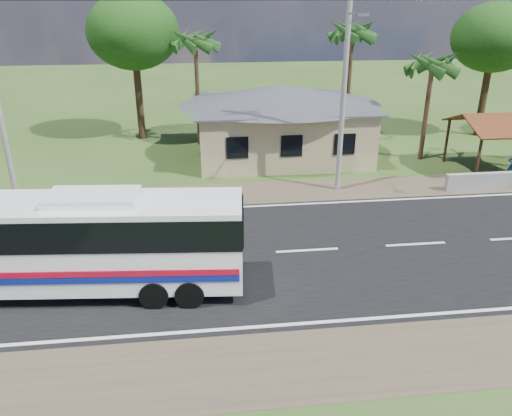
{
  "coord_description": "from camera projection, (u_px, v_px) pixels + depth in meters",
  "views": [
    {
      "loc": [
        -4.1,
        -17.18,
        9.37
      ],
      "look_at": [
        -1.93,
        1.0,
        1.52
      ],
      "focal_mm": 35.0,
      "sensor_mm": 36.0,
      "label": 1
    }
  ],
  "objects": [
    {
      "name": "tree_behind_shed",
      "position": [
        494.0,
        38.0,
        33.52
      ],
      "size": [
        5.6,
        5.6,
        9.02
      ],
      "color": "#47301E",
      "rests_on": "ground"
    },
    {
      "name": "palm_far",
      "position": [
        195.0,
        41.0,
        31.35
      ],
      "size": [
        2.8,
        2.8,
        7.7
      ],
      "color": "#47301E",
      "rests_on": "ground"
    },
    {
      "name": "small_car",
      "position": [
        9.0,
        215.0,
        21.21
      ],
      "size": [
        3.0,
        4.57,
        1.45
      ],
      "primitive_type": "imported",
      "rotation": [
        0.0,
        0.0,
        -0.33
      ],
      "color": "#2B2C2E",
      "rests_on": "ground"
    },
    {
      "name": "road",
      "position": [
        307.0,
        251.0,
        19.81
      ],
      "size": [
        120.0,
        16.0,
        0.03
      ],
      "color": "black",
      "rests_on": "ground"
    },
    {
      "name": "house",
      "position": [
        280.0,
        113.0,
        30.74
      ],
      "size": [
        12.4,
        10.0,
        5.0
      ],
      "color": "#C7B584",
      "rests_on": "ground"
    },
    {
      "name": "utility_poles",
      "position": [
        338.0,
        77.0,
        23.75
      ],
      "size": [
        32.8,
        2.22,
        11.0
      ],
      "color": "#9E9E99",
      "rests_on": "ground"
    },
    {
      "name": "palm_near",
      "position": [
        433.0,
        64.0,
        28.64
      ],
      "size": [
        2.8,
        2.8,
        6.7
      ],
      "color": "#47301E",
      "rests_on": "ground"
    },
    {
      "name": "waiting_shed",
      "position": [
        505.0,
        123.0,
        27.91
      ],
      "size": [
        5.2,
        4.48,
        3.35
      ],
      "color": "#3B2415",
      "rests_on": "ground"
    },
    {
      "name": "tree_behind_house",
      "position": [
        133.0,
        32.0,
        32.57
      ],
      "size": [
        6.0,
        6.0,
        9.61
      ],
      "color": "#47301E",
      "rests_on": "ground"
    },
    {
      "name": "palm_mid",
      "position": [
        352.0,
        32.0,
        31.79
      ],
      "size": [
        2.8,
        2.8,
        8.2
      ],
      "color": "#47301E",
      "rests_on": "ground"
    },
    {
      "name": "concrete_barrier",
      "position": [
        510.0,
        180.0,
        26.05
      ],
      "size": [
        7.0,
        0.3,
        0.9
      ],
      "primitive_type": "cube",
      "color": "#9E9E99",
      "rests_on": "ground"
    },
    {
      "name": "ground",
      "position": [
        307.0,
        251.0,
        19.81
      ],
      "size": [
        120.0,
        120.0,
        0.0
      ],
      "primitive_type": "plane",
      "color": "#2D4819",
      "rests_on": "ground"
    },
    {
      "name": "coach_bus",
      "position": [
        69.0,
        237.0,
        16.37
      ],
      "size": [
        11.67,
        3.45,
        3.57
      ],
      "rotation": [
        0.0,
        0.0,
        -0.09
      ],
      "color": "white",
      "rests_on": "ground"
    }
  ]
}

